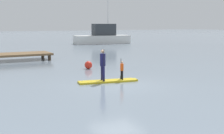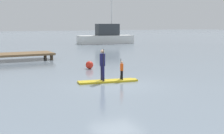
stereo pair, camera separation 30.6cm
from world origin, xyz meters
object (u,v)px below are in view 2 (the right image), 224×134
Objects in this scene: paddler_child_solo at (122,69)px; motor_boat_small_navy at (106,37)px; paddler_adult at (102,63)px; mooring_buoy_near at (89,65)px; paddleboard_near at (108,81)px.

paddler_child_solo is 0.13× the size of motor_boat_small_navy.
mooring_buoy_near is (1.35, 4.99, -0.80)m from paddler_adult.
paddleboard_near is at bearing -101.64° from mooring_buoy_near.
paddleboard_near is 1.92× the size of paddler_adult.
paddleboard_near is 1.07m from paddler_adult.
motor_boat_small_navy is 16.61× the size of mooring_buoy_near.
mooring_buoy_near is (-13.16, -24.09, -0.83)m from motor_boat_small_navy.
paddler_child_solo is 2.09× the size of mooring_buoy_near.
paddler_child_solo is at bearing -9.32° from paddler_adult.
motor_boat_small_navy is at bearing 61.35° from mooring_buoy_near.
paddler_adult is 1.52× the size of paddler_child_solo.
paddleboard_near is 5.15m from mooring_buoy_near.
paddler_adult is at bearing 170.68° from paddler_child_solo.
mooring_buoy_near is at bearing 74.89° from paddler_adult.
paddler_adult is at bearing -105.11° from mooring_buoy_near.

